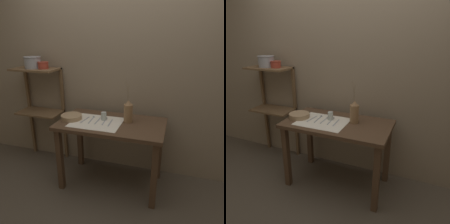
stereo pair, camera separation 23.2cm
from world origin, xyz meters
TOP-DOWN VIEW (x-y plane):
  - ground_plane at (0.00, 0.00)m, footprint 12.00×12.00m
  - stone_wall_back at (0.00, 0.43)m, footprint 7.00×0.06m
  - wooden_table at (0.00, 0.00)m, footprint 1.15×0.64m
  - wooden_shelf_unit at (-1.06, 0.26)m, footprint 0.57×0.32m
  - linen_cloth at (-0.16, -0.04)m, footprint 0.54×0.42m
  - pitcher_with_flowers at (0.17, 0.06)m, footprint 0.09×0.09m
  - wooden_bowl at (-0.46, -0.04)m, footprint 0.23×0.23m
  - glass_tumbler_near at (-0.10, 0.03)m, footprint 0.06×0.06m
  - fork_inner at (-0.30, -0.03)m, footprint 0.03×0.19m
  - spoon_inner at (-0.23, 0.04)m, footprint 0.03×0.20m
  - knife_center at (-0.15, -0.01)m, footprint 0.02×0.19m
  - spoon_outer at (-0.08, 0.04)m, footprint 0.03×0.20m
  - fork_outer at (-0.01, -0.03)m, footprint 0.02×0.19m
  - metal_pot_large at (-1.08, 0.22)m, footprint 0.21×0.21m
  - metal_pot_small at (-0.93, 0.22)m, footprint 0.13×0.13m

SIDE VIEW (x-z plane):
  - ground_plane at x=0.00m, z-range 0.00..0.00m
  - wooden_table at x=0.00m, z-range 0.27..1.04m
  - linen_cloth at x=-0.16m, z-range 0.78..0.78m
  - fork_inner at x=-0.30m, z-range 0.78..0.78m
  - knife_center at x=-0.15m, z-range 0.78..0.78m
  - fork_outer at x=-0.01m, z-range 0.78..0.78m
  - spoon_inner at x=-0.23m, z-range 0.77..0.80m
  - spoon_outer at x=-0.08m, z-range 0.77..0.80m
  - wooden_bowl at x=-0.46m, z-range 0.78..0.83m
  - glass_tumbler_near at x=-0.10m, z-range 0.78..0.87m
  - wooden_shelf_unit at x=-1.06m, z-range 0.25..1.53m
  - pitcher_with_flowers at x=0.17m, z-range 0.67..1.12m
  - stone_wall_back at x=0.00m, z-range 0.00..2.40m
  - metal_pot_small at x=-0.93m, z-range 1.28..1.37m
  - metal_pot_large at x=-1.08m, z-range 1.28..1.42m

